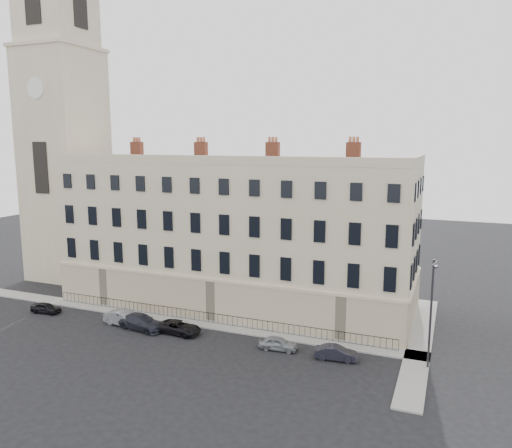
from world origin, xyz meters
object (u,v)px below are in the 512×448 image
object	(u,v)px
car_c	(141,322)
car_d	(179,327)
car_b	(125,318)
car_f	(336,353)
car_e	(278,343)
streetlamp	(431,310)
car_a	(46,308)

from	to	relation	value
car_c	car_d	size ratio (longest dim) A/B	1.15
car_b	car_f	world-z (taller)	car_b
car_c	car_e	size ratio (longest dim) A/B	1.46
streetlamp	car_b	bearing A→B (deg)	-170.00
car_f	car_d	bearing A→B (deg)	82.66
car_d	car_b	bearing A→B (deg)	95.56
car_c	car_d	xyz separation A→B (m)	(3.74, 0.38, -0.11)
car_c	streetlamp	world-z (taller)	streetlamp
car_c	car_a	bearing A→B (deg)	97.96
car_c	streetlamp	distance (m)	25.27
car_a	car_e	world-z (taller)	car_e
car_e	streetlamp	world-z (taller)	streetlamp
car_a	car_c	distance (m)	11.48
car_f	car_b	bearing A→B (deg)	83.13
car_b	car_e	size ratio (longest dim) A/B	1.28
car_e	streetlamp	size ratio (longest dim) A/B	0.38
car_b	car_c	world-z (taller)	car_c
car_f	streetlamp	world-z (taller)	streetlamp
car_b	car_f	distance (m)	20.11
car_a	car_f	xyz separation A→B (m)	(29.55, 0.18, 0.03)
car_d	car_e	size ratio (longest dim) A/B	1.27
car_c	streetlamp	xyz separation A→B (m)	(24.91, 1.27, 4.03)
car_e	car_f	distance (m)	4.88
car_e	car_f	xyz separation A→B (m)	(4.88, -0.11, 0.01)
car_c	car_f	bearing A→B (deg)	-80.63
car_b	car_e	bearing A→B (deg)	-84.33
car_d	streetlamp	bearing A→B (deg)	-83.29
car_f	streetlamp	xyz separation A→B (m)	(6.85, 0.99, 4.16)
car_b	car_d	bearing A→B (deg)	-83.60
car_d	car_f	distance (m)	14.32
car_d	car_f	bearing A→B (deg)	-86.08
car_b	car_c	xyz separation A→B (m)	(2.05, -0.25, 0.00)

